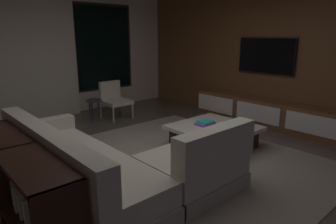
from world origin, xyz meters
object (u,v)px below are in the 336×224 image
book_stack_on_coffee_table (205,123)px  console_table_behind_couch (18,179)px  accent_chair_near_window (114,98)px  side_stool (94,104)px  mounted_tv (266,56)px  sectional_couch (109,168)px  media_console (265,113)px  coffee_table (214,136)px

book_stack_on_coffee_table → console_table_behind_couch: (-2.81, -0.10, 0.02)m
accent_chair_near_window → console_table_behind_couch: 3.70m
side_stool → mounted_tv: bearing=-42.2°
mounted_tv → side_stool: bearing=137.8°
sectional_couch → side_stool: bearing=64.8°
accent_chair_near_window → sectional_couch: bearing=-123.0°
sectional_couch → mounted_tv: bearing=5.7°
book_stack_on_coffee_table → side_stool: 2.54m
accent_chair_near_window → side_stool: size_ratio=1.70×
book_stack_on_coffee_table → mounted_tv: bearing=4.5°
sectional_couch → media_console: bearing=2.9°
media_console → sectional_couch: bearing=-177.1°
media_console → book_stack_on_coffee_table: bearing=178.5°
media_console → mounted_tv: bearing=47.5°
book_stack_on_coffee_table → side_stool: (-0.62, 2.46, -0.01)m
accent_chair_near_window → side_stool: accent_chair_near_window is taller
sectional_couch → coffee_table: 1.95m
sectional_couch → media_console: (3.64, 0.19, -0.04)m
book_stack_on_coffee_table → console_table_behind_couch: 2.81m
sectional_couch → accent_chair_near_window: bearing=57.0°
sectional_couch → coffee_table: bearing=2.7°
accent_chair_near_window → side_stool: bearing=-179.9°
sectional_couch → accent_chair_near_window: 3.22m
mounted_tv → media_console: bearing=-132.5°
accent_chair_near_window → coffee_table: bearing=-85.7°
coffee_table → accent_chair_near_window: bearing=94.3°
book_stack_on_coffee_table → console_table_behind_couch: console_table_behind_couch is taller
media_console → console_table_behind_couch: bearing=-179.3°
book_stack_on_coffee_table → sectional_couch: bearing=-173.0°
mounted_tv → console_table_behind_couch: 4.83m
sectional_couch → side_stool: (1.27, 2.69, 0.08)m
book_stack_on_coffee_table → accent_chair_near_window: 2.47m
book_stack_on_coffee_table → mounted_tv: mounted_tv is taller
sectional_couch → mounted_tv: 3.98m
media_console → console_table_behind_couch: (-4.55, -0.06, 0.16)m
side_stool → media_console: 3.45m
coffee_table → console_table_behind_couch: 2.87m
coffee_table → media_console: bearing=3.2°
accent_chair_near_window → mounted_tv: (2.07, -2.31, 0.92)m
book_stack_on_coffee_table → accent_chair_near_window: size_ratio=0.36×
coffee_table → book_stack_on_coffee_table: size_ratio=4.11×
side_stool → media_console: size_ratio=0.15×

